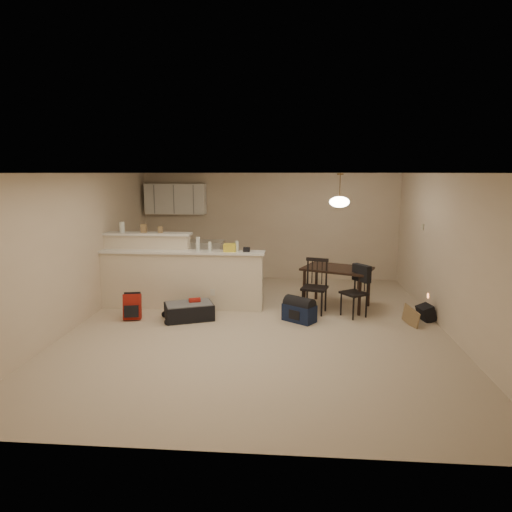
# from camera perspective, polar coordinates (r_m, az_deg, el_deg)

# --- Properties ---
(room) EXTENTS (7.00, 7.02, 2.50)m
(room) POSITION_cam_1_polar(r_m,az_deg,el_deg) (7.35, 0.34, 0.54)
(room) COLOR #C5B298
(room) RESTS_ON ground
(breakfast_bar) EXTENTS (3.08, 0.58, 1.39)m
(breakfast_bar) POSITION_cam_1_polar(r_m,az_deg,el_deg) (8.72, -10.78, -2.36)
(breakfast_bar) COLOR beige
(breakfast_bar) RESTS_ON ground
(upper_cabinets) EXTENTS (1.40, 0.34, 0.70)m
(upper_cabinets) POSITION_cam_1_polar(r_m,az_deg,el_deg) (10.90, -10.01, 7.04)
(upper_cabinets) COLOR white
(upper_cabinets) RESTS_ON room
(kitchen_counter) EXTENTS (1.80, 0.60, 0.90)m
(kitchen_counter) POSITION_cam_1_polar(r_m,az_deg,el_deg) (10.91, -8.93, -0.61)
(kitchen_counter) COLOR white
(kitchen_counter) RESTS_ON ground
(thermostat) EXTENTS (0.02, 0.12, 0.12)m
(thermostat) POSITION_cam_1_polar(r_m,az_deg,el_deg) (9.16, 20.12, 3.45)
(thermostat) COLOR beige
(thermostat) RESTS_ON room
(jar) EXTENTS (0.10, 0.10, 0.20)m
(jar) POSITION_cam_1_polar(r_m,az_deg,el_deg) (8.99, -16.41, 3.48)
(jar) COLOR silver
(jar) RESTS_ON breakfast_bar
(cereal_box) EXTENTS (0.10, 0.07, 0.16)m
(cereal_box) POSITION_cam_1_polar(r_m,az_deg,el_deg) (8.86, -13.86, 3.37)
(cereal_box) COLOR #91724B
(cereal_box) RESTS_ON breakfast_bar
(small_box) EXTENTS (0.08, 0.06, 0.12)m
(small_box) POSITION_cam_1_polar(r_m,az_deg,el_deg) (8.76, -11.86, 3.24)
(small_box) COLOR #91724B
(small_box) RESTS_ON breakfast_bar
(bottle_a) EXTENTS (0.07, 0.07, 0.26)m
(bottle_a) POSITION_cam_1_polar(r_m,az_deg,el_deg) (8.40, -7.27, 1.49)
(bottle_a) COLOR silver
(bottle_a) RESTS_ON breakfast_bar
(bottle_b) EXTENTS (0.06, 0.06, 0.18)m
(bottle_b) POSITION_cam_1_polar(r_m,az_deg,el_deg) (8.36, -5.79, 1.21)
(bottle_b) COLOR silver
(bottle_b) RESTS_ON breakfast_bar
(bag_lump) EXTENTS (0.22, 0.18, 0.14)m
(bag_lump) POSITION_cam_1_polar(r_m,az_deg,el_deg) (8.31, -3.28, 1.04)
(bag_lump) COLOR #91724B
(bag_lump) RESTS_ON breakfast_bar
(pouch) EXTENTS (0.12, 0.10, 0.08)m
(pouch) POSITION_cam_1_polar(r_m,az_deg,el_deg) (8.27, -1.19, 0.81)
(pouch) COLOR #91724B
(pouch) RESTS_ON breakfast_bar
(extra_item_x) EXTENTS (0.06, 0.06, 0.20)m
(extra_item_x) POSITION_cam_1_polar(r_m,az_deg,el_deg) (8.28, -2.39, 1.22)
(extra_item_x) COLOR silver
(extra_item_x) RESTS_ON breakfast_bar
(dining_table) EXTENTS (1.43, 1.22, 0.76)m
(dining_table) POSITION_cam_1_polar(r_m,az_deg,el_deg) (8.67, 10.11, -2.03)
(dining_table) COLOR black
(dining_table) RESTS_ON ground
(pendant_lamp) EXTENTS (0.36, 0.36, 0.62)m
(pendant_lamp) POSITION_cam_1_polar(r_m,az_deg,el_deg) (8.49, 10.39, 6.73)
(pendant_lamp) COLOR brown
(pendant_lamp) RESTS_ON room
(dining_chair_near) EXTENTS (0.52, 0.51, 0.98)m
(dining_chair_near) POSITION_cam_1_polar(r_m,az_deg,el_deg) (8.27, 7.33, -3.80)
(dining_chair_near) COLOR black
(dining_chair_near) RESTS_ON ground
(dining_chair_far) EXTENTS (0.53, 0.54, 0.90)m
(dining_chair_far) POSITION_cam_1_polar(r_m,az_deg,el_deg) (8.20, 12.16, -4.39)
(dining_chair_far) COLOR black
(dining_chair_far) RESTS_ON ground
(suitcase) EXTENTS (0.94, 0.79, 0.27)m
(suitcase) POSITION_cam_1_polar(r_m,az_deg,el_deg) (8.04, -8.36, -6.87)
(suitcase) COLOR black
(suitcase) RESTS_ON ground
(red_backpack) EXTENTS (0.32, 0.24, 0.44)m
(red_backpack) POSITION_cam_1_polar(r_m,az_deg,el_deg) (8.22, -15.21, -6.14)
(red_backpack) COLOR #9D1A11
(red_backpack) RESTS_ON ground
(navy_duffel) EXTENTS (0.61, 0.55, 0.29)m
(navy_duffel) POSITION_cam_1_polar(r_m,az_deg,el_deg) (7.87, 5.43, -7.09)
(navy_duffel) COLOR #121C3A
(navy_duffel) RESTS_ON ground
(black_daypack) EXTENTS (0.27, 0.33, 0.26)m
(black_daypack) POSITION_cam_1_polar(r_m,az_deg,el_deg) (8.41, 20.50, -6.69)
(black_daypack) COLOR black
(black_daypack) RESTS_ON ground
(cardboard_sheet) EXTENTS (0.17, 0.38, 0.31)m
(cardboard_sheet) POSITION_cam_1_polar(r_m,az_deg,el_deg) (8.03, 18.79, -7.20)
(cardboard_sheet) COLOR #91724B
(cardboard_sheet) RESTS_ON ground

